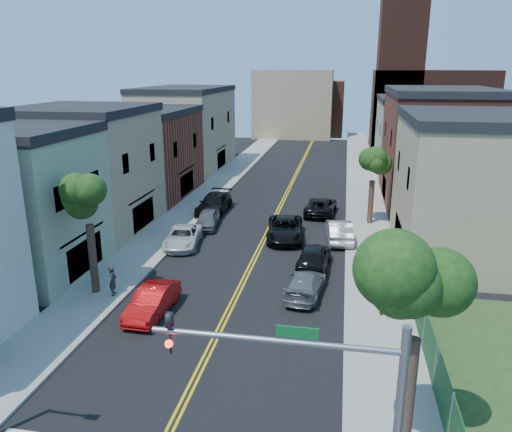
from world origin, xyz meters
The scene contains 30 objects.
sidewalk_left centered at (-7.90, 40.00, 0.07)m, with size 3.20×100.00×0.15m, color gray.
sidewalk_right centered at (7.90, 40.00, 0.07)m, with size 3.20×100.00×0.15m, color gray.
curb_left centered at (-6.15, 40.00, 0.07)m, with size 0.30×100.00×0.15m, color gray.
curb_right centered at (6.15, 40.00, 0.07)m, with size 0.30×100.00×0.15m, color gray.
bldg_left_palegrn centered at (-14.00, 16.00, 4.25)m, with size 9.00×8.00×8.50m, color gray.
bldg_left_tan_near centered at (-14.00, 25.00, 4.50)m, with size 9.00×10.00×9.00m, color #998466.
bldg_left_brick centered at (-14.00, 36.00, 4.00)m, with size 9.00×12.00×8.00m, color brown.
bldg_left_tan_far centered at (-14.00, 50.00, 4.75)m, with size 9.00×16.00×9.50m, color #998466.
bldg_right_tan centered at (14.00, 24.00, 4.50)m, with size 9.00×12.00×9.00m, color #998466.
bldg_right_brick centered at (14.00, 38.00, 5.00)m, with size 9.00×14.00×10.00m, color brown.
bldg_right_palegrn centered at (14.00, 52.00, 4.25)m, with size 9.00×12.00×8.50m, color gray.
church centered at (16.33, 67.07, 7.24)m, with size 16.20×14.20×22.60m.
backdrop_left centered at (-4.00, 82.00, 6.00)m, with size 14.00×8.00×12.00m, color #998466.
backdrop_center centered at (0.00, 86.00, 5.00)m, with size 10.00×8.00×10.00m, color brown.
fence_right centered at (9.50, 9.50, 1.10)m, with size 0.04×15.00×1.90m, color #143F1E.
tree_left_mid centered at (-7.88, 14.01, 6.58)m, with size 5.20×5.20×9.29m.
tree_right_corner centered at (7.93, 4.01, 7.31)m, with size 5.80×5.80×10.35m.
tree_right_far centered at (7.92, 30.01, 5.76)m, with size 4.40×4.40×8.03m.
traffic_signal centered at (5.87, -0.50, 4.79)m, with size 5.50×0.31×7.20m.
red_sedan centered at (-3.80, 12.24, 0.72)m, with size 1.53×4.38×1.44m, color #B90C0D.
white_pickup centered at (-5.50, 22.40, 0.68)m, with size 2.26×4.90×1.36m, color silver.
grey_car_left centered at (-4.92, 26.86, 0.70)m, with size 1.65×4.11×1.40m, color #515359.
black_car_left centered at (-5.50, 31.15, 0.82)m, with size 2.30×5.66×1.64m, color black.
grey_car_right centered at (3.80, 15.90, 0.67)m, with size 1.88×4.62×1.34m, color slate.
black_car_right centered at (4.01, 19.77, 0.83)m, with size 1.95×4.85×1.65m, color black.
silver_car_right centered at (5.50, 25.47, 0.80)m, with size 1.68×4.83×1.59m, color #A2A4A9.
dark_car_right_far centered at (3.80, 32.31, 0.74)m, with size 2.46×5.33×1.48m, color black.
black_suv_lane centered at (1.52, 25.25, 0.79)m, with size 2.62×5.69×1.58m, color black.
pedestrian_left centered at (-6.70, 13.77, 0.99)m, with size 0.61×0.40×1.69m, color #24232A.
pedestrian_right centered at (8.01, 14.05, 1.07)m, with size 0.90×0.70×1.85m, color maroon.
Camera 1 is at (5.58, -9.74, 12.30)m, focal length 34.81 mm.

